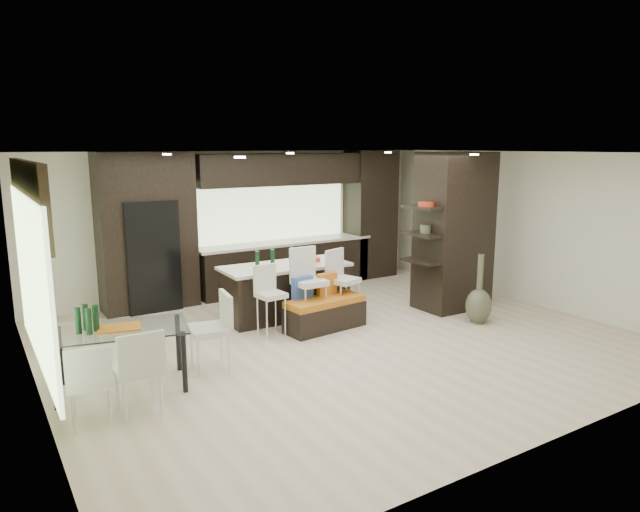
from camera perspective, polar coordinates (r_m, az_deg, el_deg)
ground at (r=8.48m, az=2.18°, el=-8.31°), size 8.00×8.00×0.00m
back_wall at (r=11.16m, az=-7.95°, el=3.42°), size 8.00×0.02×2.70m
left_wall at (r=6.78m, az=-26.95°, el=-2.59°), size 0.02×7.00×2.70m
right_wall at (r=10.88m, az=19.95°, el=2.66°), size 0.02×7.00×2.70m
ceiling at (r=8.00m, az=2.32°, el=10.26°), size 8.00×7.00×0.02m
window_left at (r=6.98m, az=-26.78°, el=-2.22°), size 0.04×3.20×1.90m
window_back at (r=11.36m, az=-5.13°, el=4.62°), size 3.40×0.04×1.20m
stone_accent at (r=6.85m, az=-27.18°, el=5.17°), size 0.08×3.00×0.80m
ceiling_spots at (r=8.21m, az=1.32°, el=10.14°), size 4.00×3.00×0.02m
back_cabinetry at (r=11.08m, az=-4.89°, el=3.43°), size 6.80×0.68×2.70m
refrigerator at (r=10.24m, az=-16.74°, el=0.10°), size 0.90×0.68×1.90m
partition_column at (r=10.09m, az=13.24°, el=2.43°), size 1.20×0.80×2.70m
kitchen_island at (r=9.47m, az=-3.48°, el=-3.49°), size 2.12×0.95×0.87m
stool_left at (r=8.55m, az=-4.89°, el=-5.17°), size 0.41×0.41×0.86m
stool_mid at (r=8.80m, az=-1.05°, el=-4.11°), size 0.46×0.46×1.02m
stool_right at (r=9.16m, az=2.36°, el=-3.74°), size 0.52×0.52×0.95m
bench at (r=8.85m, az=0.49°, el=-5.79°), size 1.33×0.62×0.50m
floor_vase at (r=9.42m, az=15.65°, el=-3.19°), size 0.45×0.45×1.12m
dining_table at (r=7.12m, az=-19.23°, el=-9.66°), size 1.67×1.17×0.73m
chair_near at (r=6.41m, az=-17.73°, el=-11.18°), size 0.48×0.48×0.88m
chair_far at (r=6.36m, az=-21.98°, el=-12.00°), size 0.50×0.50×0.81m
chair_end at (r=7.38m, az=-10.99°, el=-7.78°), size 0.55×0.55×0.91m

